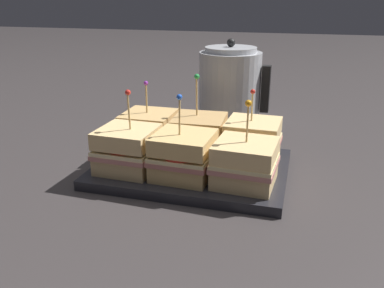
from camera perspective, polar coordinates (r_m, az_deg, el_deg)
The scene contains 9 objects.
ground_plane at distance 0.77m, azimuth -0.00°, elevation -4.07°, with size 6.00×6.00×0.00m, color #383333.
serving_platter at distance 0.76m, azimuth -0.00°, elevation -3.46°, with size 0.35×0.25×0.02m.
sandwich_front_left at distance 0.73m, azimuth -8.99°, elevation -0.73°, with size 0.11×0.11×0.15m.
sandwich_front_center at distance 0.70m, azimuth -1.22°, elevation -1.60°, with size 0.11×0.11×0.15m.
sandwich_front_right at distance 0.68m, azimuth 7.47°, elevation -2.63°, with size 0.11×0.11×0.14m.
sandwich_back_left at distance 0.82m, azimuth -6.07°, elevation 1.80°, with size 0.10×0.11×0.14m.
sandwich_back_center at distance 0.79m, azimuth 0.95°, elevation 1.16°, with size 0.11×0.11×0.16m.
sandwich_back_right at distance 0.77m, azimuth 8.49°, elevation 0.46°, with size 0.11×0.11×0.14m.
kettle_steel at distance 1.01m, azimuth 5.35°, elevation 7.72°, with size 0.17×0.15×0.22m.
Camera 1 is at (0.19, -0.67, 0.32)m, focal length 38.00 mm.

